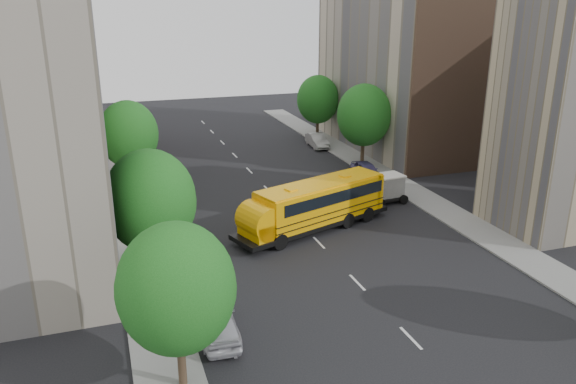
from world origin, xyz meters
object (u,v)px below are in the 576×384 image
street_tree_2 (128,134)px  street_tree_5 (318,99)px  safari_truck (373,190)px  parked_car_0 (218,323)px  street_tree_1 (150,201)px  street_tree_0 (177,289)px  parked_car_2 (151,161)px  parked_car_5 (317,140)px  parked_car_1 (150,180)px  parked_car_4 (366,170)px  school_bus (312,204)px  street_tree_4 (364,115)px

street_tree_2 → street_tree_5: 25.06m
safari_truck → parked_car_0: bearing=-142.9°
street_tree_1 → street_tree_2: 18.00m
street_tree_0 → parked_car_0: size_ratio=1.63×
safari_truck → parked_car_2: 22.91m
parked_car_0 → parked_car_5: (18.40, 33.38, -0.02)m
parked_car_1 → parked_car_2: parked_car_1 is taller
street_tree_5 → parked_car_5: bearing=-111.8°
street_tree_2 → parked_car_0: (2.20, -24.87, -4.05)m
street_tree_2 → parked_car_4: 21.33m
parked_car_2 → school_bus: bearing=109.3°
street_tree_2 → street_tree_5: (22.00, 12.00, -0.12)m
street_tree_4 → street_tree_0: bearing=-128.2°
parked_car_5 → street_tree_5: bearing=71.8°
street_tree_0 → parked_car_1: (1.40, 27.45, -3.88)m
street_tree_4 → parked_car_2: bearing=162.2°
street_tree_2 → street_tree_1: bearing=-90.0°
street_tree_4 → parked_car_1: size_ratio=1.75×
street_tree_4 → parked_car_0: (-19.80, -24.87, -4.30)m
street_tree_0 → parked_car_5: bearing=60.6°
parked_car_5 → street_tree_1: bearing=-124.2°
safari_truck → parked_car_1: size_ratio=1.19×
parked_car_0 → school_bus: bearing=-125.7°
school_bus → parked_car_5: 24.15m
school_bus → parked_car_5: (9.26, 22.28, -1.21)m
street_tree_5 → parked_car_2: bearing=-164.1°
parked_car_1 → parked_car_2: (0.80, 6.91, -0.12)m
street_tree_2 → safari_truck: (17.86, -10.35, -3.61)m
parked_car_2 → street_tree_4: bearing=157.1°
street_tree_4 → parked_car_4: size_ratio=1.86×
parked_car_0 → parked_car_4: 28.02m
parked_car_5 → safari_truck: bearing=-94.6°
street_tree_2 → street_tree_4: street_tree_4 is taller
parked_car_2 → parked_car_4: parked_car_4 is taller
street_tree_0 → street_tree_2: (0.00, 28.00, 0.19)m
street_tree_2 → safari_truck: street_tree_2 is taller
parked_car_0 → parked_car_2: 31.23m
safari_truck → parked_car_5: size_ratio=1.22×
street_tree_2 → parked_car_4: size_ratio=1.77×
street_tree_5 → parked_car_4: size_ratio=1.73×
parked_car_0 → parked_car_4: (18.40, 21.14, -0.03)m
parked_car_2 → parked_car_1: bearing=78.3°
parked_car_0 → street_tree_5: bearing=-114.4°
street_tree_1 → street_tree_5: 37.20m
street_tree_1 → street_tree_2: street_tree_1 is taller
street_tree_5 → parked_car_1: bearing=-148.7°
street_tree_0 → safari_truck: 25.35m
street_tree_2 → parked_car_5: bearing=22.4°
street_tree_0 → parked_car_1: bearing=87.1°
school_bus → street_tree_0: bearing=-147.8°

